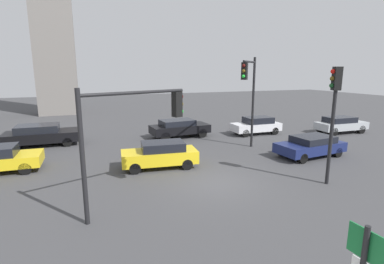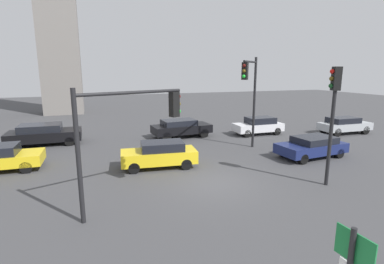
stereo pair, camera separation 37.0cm
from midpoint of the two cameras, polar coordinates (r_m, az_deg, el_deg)
ground_plane at (r=13.90m, az=3.73°, el=-9.74°), size 106.31×106.31×0.00m
traffic_light_0 at (r=10.86m, az=-11.60°, el=2.09°), size 4.01×1.62×4.57m
traffic_light_1 at (r=18.88m, az=10.48°, el=8.66°), size 2.00×1.93×5.94m
traffic_light_2 at (r=14.18m, az=25.08°, el=4.89°), size 0.49×0.40×5.26m
car_0 at (r=22.86m, az=-2.95°, el=0.84°), size 4.63×2.27×1.39m
car_1 at (r=27.24m, az=26.46°, el=1.35°), size 4.27×1.80×1.37m
car_2 at (r=19.07m, az=21.46°, el=-2.45°), size 4.31×2.27×1.25m
car_5 at (r=24.49m, az=11.93°, el=1.30°), size 3.97×1.70×1.41m
car_6 at (r=22.95m, az=-27.58°, el=-0.43°), size 4.81×2.20×1.45m
car_7 at (r=15.80m, az=-6.81°, el=-4.32°), size 4.09×1.99×1.40m
skyline_tower at (r=39.71m, az=-25.83°, el=20.59°), size 4.36×4.36×23.83m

